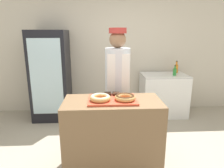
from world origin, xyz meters
TOP-DOWN VIEW (x-y plane):
  - ground_plane at (0.00, 0.00)m, footprint 14.00×14.00m
  - wall_back at (0.00, 2.13)m, footprint 8.00×0.06m
  - display_counter at (0.00, 0.00)m, footprint 1.18×0.58m
  - serving_tray at (0.00, 0.00)m, footprint 0.57×0.42m
  - donut_light_glaze at (-0.15, -0.05)m, footprint 0.24×0.24m
  - donut_chocolate_glaze at (0.15, -0.05)m, footprint 0.24×0.24m
  - brownie_back_left at (-0.05, 0.15)m, footprint 0.09×0.09m
  - brownie_back_right at (0.05, 0.15)m, footprint 0.09×0.09m
  - baker_person at (0.11, 0.55)m, footprint 0.36×0.36m
  - beverage_fridge at (-1.14, 1.72)m, footprint 0.71×0.70m
  - chest_freezer at (1.19, 1.73)m, footprint 0.93×0.64m
  - bottle_orange at (1.49, 1.88)m, footprint 0.07×0.07m
  - bottle_green at (1.35, 1.61)m, footprint 0.07×0.07m

SIDE VIEW (x-z plane):
  - ground_plane at x=0.00m, z-range 0.00..0.00m
  - chest_freezer at x=1.19m, z-range 0.00..0.88m
  - display_counter at x=0.00m, z-range 0.00..0.93m
  - beverage_fridge at x=-1.14m, z-range 0.00..1.77m
  - serving_tray at x=0.00m, z-range 0.93..0.95m
  - baker_person at x=0.11m, z-range 0.06..1.85m
  - bottle_green at x=1.35m, z-range 0.86..1.06m
  - brownie_back_left at x=-0.05m, z-range 0.95..0.99m
  - brownie_back_right at x=0.05m, z-range 0.95..0.99m
  - bottle_orange at x=1.49m, z-range 0.85..1.11m
  - donut_light_glaze at x=-0.15m, z-range 0.96..1.02m
  - donut_chocolate_glaze at x=0.15m, z-range 0.96..1.02m
  - wall_back at x=0.00m, z-range 0.00..2.70m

